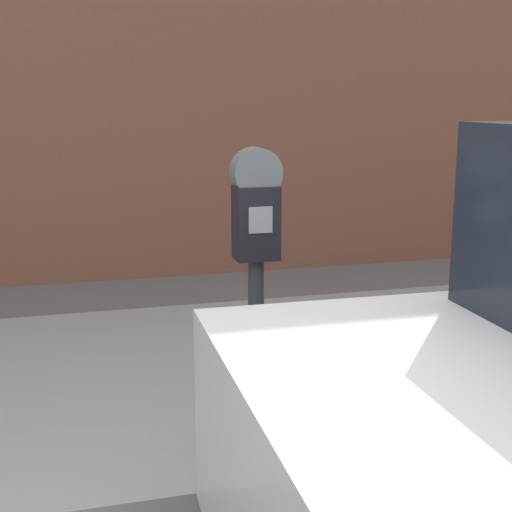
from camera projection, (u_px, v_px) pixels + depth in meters
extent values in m
cube|color=#9E9B96|center=(171.00, 382.00, 4.37)|extent=(24.00, 2.80, 0.13)
cylinder|color=#2D2D30|center=(256.00, 354.00, 3.34)|extent=(0.07, 0.07, 0.92)
cube|color=black|center=(256.00, 223.00, 3.21)|extent=(0.20, 0.14, 0.33)
cube|color=gray|center=(261.00, 220.00, 3.13)|extent=(0.11, 0.01, 0.12)
cylinder|color=slate|center=(256.00, 172.00, 3.16)|extent=(0.22, 0.12, 0.22)
cylinder|color=black|center=(428.00, 462.00, 2.84)|extent=(0.70, 0.23, 0.70)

